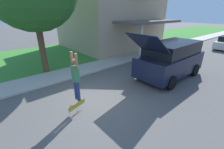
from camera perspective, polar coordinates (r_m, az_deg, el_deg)
The scene contains 7 objects.
ground_plane at distance 6.76m, azimuth -7.08°, elevation -9.67°, with size 120.00×120.00×0.00m, color #54514F.
lawn at distance 16.12m, azimuth -5.22°, elevation 9.71°, with size 10.00×80.00×0.08m.
sidewalk at distance 12.88m, azimuth 6.32°, elevation 6.45°, with size 1.80×80.00×0.10m.
house at distance 17.34m, azimuth -0.89°, elevation 24.55°, with size 10.96×9.57×7.95m.
suv_parked at distance 9.32m, azimuth 21.42°, elevation 5.52°, with size 2.12×5.12×2.74m.
skateboarder at distance 5.53m, azimuth -13.66°, elevation -0.89°, with size 0.41×0.21×1.84m.
skateboard at distance 5.98m, azimuth -13.25°, elevation -11.21°, with size 0.28×0.81×0.24m.
Camera 1 is at (4.85, -3.06, 3.58)m, focal length 24.00 mm.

